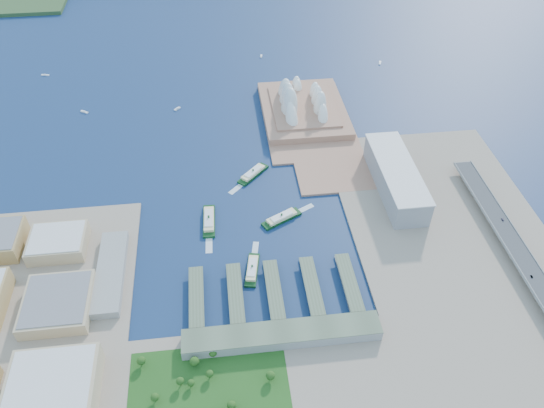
{
  "coord_description": "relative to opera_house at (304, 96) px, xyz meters",
  "views": [
    {
      "loc": [
        -31.33,
        -437.69,
        463.22
      ],
      "look_at": [
        27.1,
        51.23,
        18.0
      ],
      "focal_mm": 35.0,
      "sensor_mm": 36.0,
      "label": 1
    }
  ],
  "objects": [
    {
      "name": "ferry_d",
      "position": [
        -67.01,
        -239.81,
        -26.92
      ],
      "size": [
        53.94,
        36.95,
        10.15
      ],
      "primitive_type": null,
      "rotation": [
        0.0,
        0.0,
        2.05
      ],
      "color": "#0D3614",
      "rests_on": "ground"
    },
    {
      "name": "terminal_building",
      "position": [
        -90.0,
        -415.0,
        -23.0
      ],
      "size": [
        200.0,
        28.0,
        12.0
      ],
      "primitive_type": "cube",
      "color": "gray",
      "rests_on": "south_land"
    },
    {
      "name": "boat_e",
      "position": [
        -46.53,
        205.15,
        -30.61
      ],
      "size": [
        5.41,
        11.72,
        2.77
      ],
      "primitive_type": null,
      "rotation": [
        0.0,
        0.0,
        -0.17
      ],
      "color": "white",
      "rests_on": "ground"
    },
    {
      "name": "car_c",
      "position": [
        199.0,
        -287.37,
        -16.43
      ],
      "size": [
        2.02,
        4.96,
        1.44
      ],
      "primitive_type": "imported",
      "rotation": [
        0.0,
        0.0,
        3.14
      ],
      "color": "slate",
      "rests_on": "expressway"
    },
    {
      "name": "peninsula",
      "position": [
        2.5,
        -20.0,
        -30.5
      ],
      "size": [
        135.0,
        220.0,
        3.0
      ],
      "primitive_type": "cube",
      "color": "#9F6F57",
      "rests_on": "ground"
    },
    {
      "name": "opera_house",
      "position": [
        0.0,
        0.0,
        0.0
      ],
      "size": [
        134.0,
        180.0,
        58.0
      ],
      "primitive_type": null,
      "color": "white",
      "rests_on": "peninsula"
    },
    {
      "name": "car_b",
      "position": [
        191.0,
        -377.53,
        -16.51
      ],
      "size": [
        1.35,
        3.87,
        1.28
      ],
      "primitive_type": "imported",
      "color": "slate",
      "rests_on": "expressway"
    },
    {
      "name": "toaster_building",
      "position": [
        90.0,
        -200.0,
        -11.5
      ],
      "size": [
        45.0,
        155.0,
        35.0
      ],
      "primitive_type": "cube",
      "color": "gray",
      "rests_on": "east_land"
    },
    {
      "name": "west_land",
      "position": [
        -355.0,
        -385.0,
        -30.5
      ],
      "size": [
        220.0,
        390.0,
        3.0
      ],
      "primitive_type": "cube",
      "color": "gray",
      "rests_on": "ground"
    },
    {
      "name": "ferry_wharves",
      "position": [
        -91.0,
        -355.0,
        -27.35
      ],
      "size": [
        184.0,
        90.0,
        9.3
      ],
      "primitive_type": null,
      "color": "#4F5D46",
      "rests_on": "ground"
    },
    {
      "name": "boat_c",
      "position": [
        168.62,
        152.61,
        -30.57
      ],
      "size": [
        7.95,
        13.24,
        2.87
      ],
      "primitive_type": null,
      "rotation": [
        0.0,
        0.0,
        2.78
      ],
      "color": "white",
      "rests_on": "ground"
    },
    {
      "name": "ferry_b",
      "position": [
        -94.36,
        -146.51,
        -26.94
      ],
      "size": [
        46.96,
        47.92,
        10.11
      ],
      "primitive_type": null,
      "rotation": [
        0.0,
        0.0,
        -0.77
      ],
      "color": "#0D3614",
      "rests_on": "ground"
    },
    {
      "name": "boat_a",
      "position": [
        -350.11,
        46.04,
        -30.67
      ],
      "size": [
        13.41,
        10.59,
        2.67
      ],
      "primitive_type": null,
      "rotation": [
        0.0,
        0.0,
        0.98
      ],
      "color": "white",
      "rests_on": "ground"
    },
    {
      "name": "boat_b",
      "position": [
        -201.2,
        37.4,
        -30.46
      ],
      "size": [
        10.98,
        10.77,
        3.08
      ],
      "primitive_type": null,
      "rotation": [
        0.0,
        0.0,
        2.34
      ],
      "color": "white",
      "rests_on": "ground"
    },
    {
      "name": "west_buildings",
      "position": [
        -355.0,
        -350.0,
        -15.5
      ],
      "size": [
        200.0,
        280.0,
        27.0
      ],
      "primitive_type": null,
      "color": "#A38551",
      "rests_on": "west_land"
    },
    {
      "name": "park",
      "position": [
        -165.0,
        -470.0,
        -21.0
      ],
      "size": [
        150.0,
        110.0,
        16.0
      ],
      "primitive_type": null,
      "color": "#194714",
      "rests_on": "south_land"
    },
    {
      "name": "ferry_a",
      "position": [
        -158.07,
        -233.42,
        -26.58
      ],
      "size": [
        16.58,
        57.82,
        10.84
      ],
      "primitive_type": null,
      "rotation": [
        0.0,
        0.0,
        -0.03
      ],
      "color": "#0D3614",
      "rests_on": "ground"
    },
    {
      "name": "east_land",
      "position": [
        135.0,
        -330.0,
        -30.5
      ],
      "size": [
        240.0,
        500.0,
        3.0
      ],
      "primitive_type": "cube",
      "color": "gray",
      "rests_on": "ground"
    },
    {
      "name": "expressway",
      "position": [
        195.0,
        -340.0,
        -23.07
      ],
      "size": [
        26.0,
        340.0,
        11.85
      ],
      "primitive_type": null,
      "color": "gray",
      "rests_on": "east_land"
    },
    {
      "name": "ferry_c",
      "position": [
        -111.51,
        -319.64,
        -27.29
      ],
      "size": [
        22.02,
        51.32,
        9.42
      ],
      "primitive_type": null,
      "rotation": [
        0.0,
        0.0,
        2.95
      ],
      "color": "#0D3614",
      "rests_on": "ground"
    },
    {
      "name": "boat_d",
      "position": [
        -436.91,
        179.04,
        -30.82
      ],
      "size": [
        14.37,
        5.95,
        2.37
      ],
      "primitive_type": null,
      "rotation": [
        0.0,
        0.0,
        1.36
      ],
      "color": "white",
      "rests_on": "ground"
    },
    {
      "name": "ground",
      "position": [
        -105.0,
        -280.0,
        -32.0
      ],
      "size": [
        3000.0,
        3000.0,
        0.0
      ],
      "primitive_type": "plane",
      "color": "#0F2448",
      "rests_on": "ground"
    }
  ]
}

